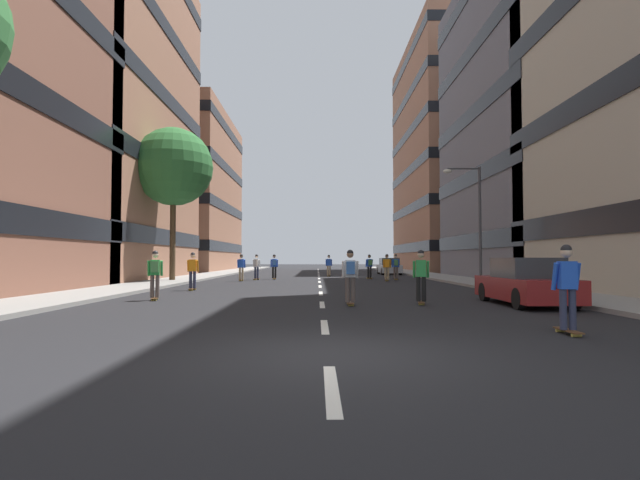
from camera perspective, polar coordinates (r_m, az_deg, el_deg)
The scene contains 25 objects.
ground_plane at distance 35.50m, azimuth -0.10°, elevation -4.59°, with size 166.92×166.92×0.00m, color black.
sidewalk_left at distance 40.02m, azimuth -13.57°, elevation -4.15°, with size 3.09×76.51×0.14m, color gray.
sidewalk_right at distance 40.10m, azimuth 13.29°, elevation -4.15°, with size 3.09×76.51×0.14m, color gray.
lane_markings at distance 35.67m, azimuth -0.10°, elevation -4.57°, with size 0.16×62.20×0.01m.
building_left_mid at distance 40.06m, azimuth -27.81°, elevation 13.97°, with size 14.65×18.59×24.75m.
building_left_far at distance 61.06m, azimuth -17.51°, elevation 5.38°, with size 14.65×20.53×18.65m.
building_right_mid at distance 39.93m, azimuth 27.54°, elevation 12.39°, with size 14.65×17.41×22.57m.
building_right_far at distance 61.88m, azimuth 17.02°, elevation 9.40°, with size 14.65×22.22×27.42m.
parked_car_near at distance 45.22m, azimuth 8.16°, elevation -3.16°, with size 1.82×4.40×1.52m.
parked_car_mid at distance 16.88m, azimuth 23.10°, elevation -4.72°, with size 1.82×4.40×1.52m.
street_tree_near at distance 32.29m, azimuth -16.93°, elevation 8.24°, with size 4.94×4.94×9.64m.
streetlamp_right at distance 28.37m, azimuth 17.67°, elevation 3.27°, with size 2.13×0.30×6.50m.
skater_0 at distance 37.73m, azimuth 7.88°, elevation -2.88°, with size 0.57×0.92×1.78m.
skater_1 at distance 23.31m, azimuth -14.82°, elevation -3.37°, with size 0.54×0.90×1.78m.
skater_2 at distance 15.45m, azimuth 3.60°, elevation -3.97°, with size 0.53×0.90×1.78m.
skater_3 at distance 33.64m, azimuth -7.53°, elevation -2.98°, with size 0.57×0.92×1.78m.
skater_4 at distance 34.46m, azimuth -5.43°, elevation -2.96°, with size 0.56×0.92×1.78m.
skater_5 at distance 35.26m, azimuth 5.88°, elevation -2.94°, with size 0.57×0.92×1.78m.
skater_6 at distance 32.10m, azimuth -9.29°, elevation -3.06°, with size 0.53×0.90×1.78m.
skater_7 at distance 18.28m, azimuth -18.93°, elevation -3.58°, with size 0.57×0.92×1.78m.
skater_8 at distance 10.76m, azimuth 27.18°, elevation -4.69°, with size 0.54×0.91×1.78m.
skater_9 at distance 16.12m, azimuth 11.85°, elevation -3.96°, with size 0.56×0.92×1.78m.
skater_10 at distance 32.16m, azimuth 7.92°, elevation -3.07°, with size 0.57×0.92×1.78m.
skater_11 at distance 33.87m, azimuth 8.95°, elevation -2.96°, with size 0.54×0.91×1.78m.
skater_12 at distance 39.76m, azimuth 1.05°, elevation -2.91°, with size 0.56×0.92×1.78m.
Camera 1 is at (-0.17, -7.64, 1.51)m, focal length 27.07 mm.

